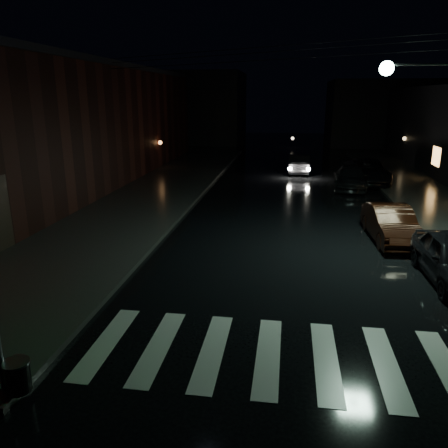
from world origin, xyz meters
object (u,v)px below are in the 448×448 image
at_px(parked_car_b, 391,224).
at_px(parked_car_c, 351,177).
at_px(oncoming_car, 299,164).
at_px(parked_car_d, 367,171).

distance_m(parked_car_b, parked_car_c, 10.01).
bearing_deg(oncoming_car, parked_car_d, 142.98).
bearing_deg(parked_car_b, parked_car_c, 87.88).
bearing_deg(parked_car_c, parked_car_b, -82.22).
distance_m(parked_car_b, parked_car_d, 11.80).
relative_size(parked_car_b, parked_car_d, 0.74).
relative_size(parked_car_b, oncoming_car, 1.01).
height_order(parked_car_c, oncoming_car, oncoming_car).
bearing_deg(parked_car_b, oncoming_car, 98.54).
relative_size(parked_car_d, oncoming_car, 1.35).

